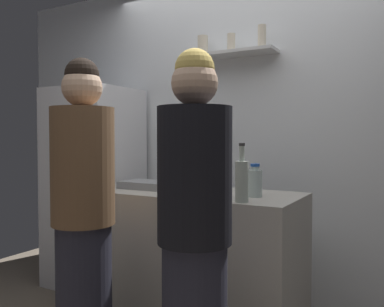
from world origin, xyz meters
TOP-DOWN VIEW (x-y plane):
  - back_wall_assembly at (-0.00, 1.25)m, footprint 4.80×0.32m
  - refrigerator at (-1.30, 0.85)m, footprint 0.67×0.66m
  - counter at (-0.15, 0.53)m, footprint 1.41×0.65m
  - baking_pan at (-0.51, 0.52)m, footprint 0.34×0.24m
  - utensil_holder at (-0.10, 0.72)m, footprint 0.12×0.12m
  - wine_bottle_pale_glass at (0.31, 0.27)m, footprint 0.07×0.07m
  - wine_bottle_dark_glass at (0.15, 0.30)m, footprint 0.06×0.06m
  - wine_bottle_green_glass at (-0.12, 0.34)m, footprint 0.07×0.07m
  - water_bottle_plastic at (0.30, 0.49)m, footprint 0.09×0.09m
  - person_blonde at (0.27, -0.19)m, footprint 0.34×0.34m
  - person_brown_jacket at (-0.43, -0.18)m, footprint 0.34×0.34m

SIDE VIEW (x-z plane):
  - counter at x=-0.15m, z-range 0.00..0.91m
  - person_blonde at x=0.27m, z-range -0.01..1.66m
  - person_brown_jacket at x=-0.43m, z-range -0.01..1.68m
  - refrigerator at x=-1.30m, z-range 0.00..1.68m
  - baking_pan at x=-0.51m, z-range 0.91..0.96m
  - utensil_holder at x=-0.10m, z-range 0.86..1.07m
  - water_bottle_plastic at x=0.30m, z-range 0.90..1.10m
  - wine_bottle_dark_glass at x=0.15m, z-range 0.88..1.16m
  - wine_bottle_green_glass at x=-0.12m, z-range 0.87..1.18m
  - wine_bottle_pale_glass at x=0.31m, z-range 0.87..1.20m
  - back_wall_assembly at x=0.00m, z-range 0.00..2.60m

